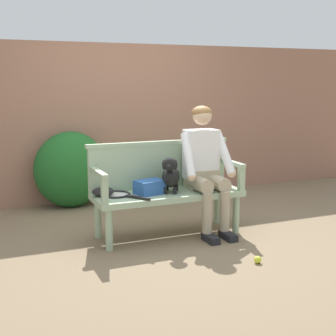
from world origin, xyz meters
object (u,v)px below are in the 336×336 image
tennis_racket (118,195)px  tennis_ball (258,260)px  garden_bench (168,198)px  sports_bag (150,187)px  person_seated (205,164)px  dog_on_bench (170,175)px  baseball_glove (103,192)px

tennis_racket → tennis_ball: tennis_racket is taller
garden_bench → sports_bag: (-0.20, -0.01, 0.13)m
person_seated → tennis_racket: size_ratio=2.41×
dog_on_bench → garden_bench: bearing=96.4°
garden_bench → person_seated: person_seated is taller
tennis_racket → sports_bag: 0.33m
baseball_glove → person_seated: bearing=2.5°
garden_bench → tennis_racket: (-0.52, 0.04, 0.07)m
garden_bench → sports_bag: sports_bag is taller
tennis_racket → baseball_glove: size_ratio=2.51×
person_seated → sports_bag: (-0.61, 0.01, -0.20)m
tennis_racket → sports_bag: size_ratio=1.98×
sports_bag → tennis_ball: sports_bag is taller
person_seated → baseball_glove: 1.10m
tennis_ball → garden_bench: bearing=112.2°
person_seated → dog_on_bench: (-0.40, -0.03, -0.08)m
garden_bench → sports_bag: 0.24m
dog_on_bench → person_seated: bearing=4.8°
baseball_glove → sports_bag: 0.47m
dog_on_bench → sports_bag: dog_on_bench is taller
person_seated → tennis_racket: 0.96m
tennis_ball → person_seated: bearing=90.9°
dog_on_bench → tennis_racket: dog_on_bench is taller
dog_on_bench → tennis_racket: (-0.53, 0.09, -0.18)m
sports_bag → tennis_ball: 1.30m
dog_on_bench → tennis_racket: bearing=170.0°
dog_on_bench → sports_bag: (-0.21, 0.05, -0.12)m
garden_bench → baseball_glove: 0.68m
garden_bench → tennis_ball: (0.42, -1.04, -0.37)m
garden_bench → tennis_ball: 1.18m
tennis_ball → baseball_glove: bearing=134.1°
tennis_racket → baseball_glove: (-0.14, 0.04, 0.04)m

